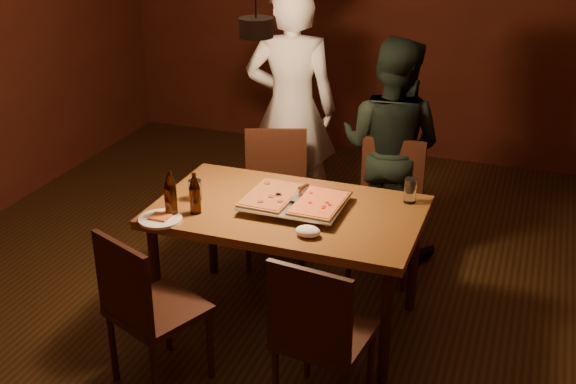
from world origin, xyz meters
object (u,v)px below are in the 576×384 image
(beer_bottle_b, at_px, (195,193))
(chair_near_right, at_px, (318,326))
(chair_far_right, at_px, (388,195))
(diner_white, at_px, (291,110))
(chair_near_left, at_px, (143,299))
(pizza_tray, at_px, (295,204))
(chair_far_left, at_px, (276,184))
(dining_table, at_px, (288,220))
(plate_slice, at_px, (160,219))
(pendant_lamp, at_px, (256,25))
(beer_bottle_a, at_px, (170,194))
(diner_dark, at_px, (391,148))

(beer_bottle_b, bearing_deg, chair_near_right, -29.99)
(chair_far_right, height_order, diner_white, diner_white)
(chair_near_left, distance_m, pizza_tray, 1.01)
(chair_far_right, distance_m, pizza_tray, 0.92)
(beer_bottle_b, xyz_separation_m, diner_white, (0.03, 1.50, 0.04))
(chair_far_left, xyz_separation_m, chair_far_right, (0.76, 0.07, 0.00))
(chair_far_right, bearing_deg, chair_near_right, 90.45)
(dining_table, bearing_deg, plate_slice, -147.39)
(plate_slice, bearing_deg, chair_near_left, -73.51)
(chair_near_right, distance_m, pendant_lamp, 1.56)
(beer_bottle_a, bearing_deg, chair_far_right, 49.45)
(diner_white, distance_m, diner_dark, 0.80)
(chair_far_left, bearing_deg, diner_dark, -172.62)
(chair_near_left, xyz_separation_m, diner_white, (0.04, 2.09, 0.37))
(chair_far_right, height_order, chair_near_right, same)
(pendant_lamp, bearing_deg, dining_table, -4.12)
(chair_far_right, distance_m, plate_slice, 1.59)
(chair_far_left, bearing_deg, chair_near_left, 66.52)
(dining_table, height_order, diner_dark, diner_dark)
(diner_white, bearing_deg, pizza_tray, 97.31)
(chair_far_right, relative_size, diner_dark, 0.32)
(dining_table, xyz_separation_m, pizza_tray, (0.04, 0.02, 0.10))
(plate_slice, xyz_separation_m, diner_dark, (0.94, 1.50, 0.00))
(dining_table, relative_size, pendant_lamp, 1.36)
(chair_near_left, xyz_separation_m, plate_slice, (-0.13, 0.44, 0.22))
(diner_dark, distance_m, pendant_lamp, 1.57)
(pendant_lamp, bearing_deg, chair_near_right, -51.48)
(beer_bottle_b, height_order, plate_slice, beer_bottle_b)
(pizza_tray, bearing_deg, dining_table, -151.91)
(chair_far_right, bearing_deg, beer_bottle_a, 49.22)
(diner_dark, height_order, pendant_lamp, pendant_lamp)
(beer_bottle_a, relative_size, pendant_lamp, 0.24)
(chair_far_left, height_order, pendant_lamp, pendant_lamp)
(chair_far_left, height_order, chair_near_right, same)
(plate_slice, xyz_separation_m, diner_white, (0.17, 1.65, 0.14))
(chair_near_left, distance_m, chair_near_right, 0.90)
(dining_table, xyz_separation_m, beer_bottle_b, (-0.46, -0.23, 0.19))
(dining_table, bearing_deg, pizza_tray, 24.46)
(chair_near_right, bearing_deg, plate_slice, 167.93)
(beer_bottle_b, distance_m, diner_dark, 1.57)
(diner_dark, bearing_deg, beer_bottle_a, 67.82)
(chair_near_left, relative_size, diner_dark, 0.36)
(beer_bottle_b, relative_size, diner_dark, 0.16)
(chair_far_left, distance_m, beer_bottle_a, 1.14)
(diner_dark, bearing_deg, diner_white, -0.95)
(chair_far_right, xyz_separation_m, pendant_lamp, (-0.58, -0.82, 1.22))
(chair_far_right, relative_size, chair_near_left, 0.88)
(beer_bottle_b, xyz_separation_m, plate_slice, (-0.14, -0.15, -0.11))
(chair_near_right, relative_size, beer_bottle_a, 1.83)
(pendant_lamp, bearing_deg, chair_far_right, 54.48)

